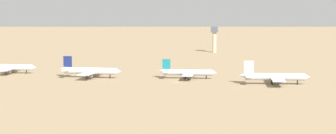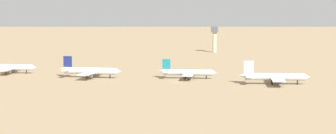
# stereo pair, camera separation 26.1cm
# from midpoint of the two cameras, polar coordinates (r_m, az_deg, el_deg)

# --- Properties ---
(ground) EXTENTS (4000.00, 4000.00, 0.00)m
(ground) POSITION_cam_midpoint_polar(r_m,az_deg,el_deg) (357.81, 0.77, -1.33)
(ground) COLOR #9E8460
(ridge_far_west) EXTENTS (361.08, 290.86, 72.51)m
(ridge_far_west) POSITION_cam_midpoint_polar(r_m,az_deg,el_deg) (1455.30, -8.47, 5.68)
(ridge_far_west) COLOR slate
(ridge_far_west) RESTS_ON ground
(parked_jet_orange_1) EXTENTS (34.54, 29.55, 11.47)m
(parked_jet_orange_1) POSITION_cam_midpoint_polar(r_m,az_deg,el_deg) (409.35, -13.61, -0.02)
(parked_jet_orange_1) COLOR silver
(parked_jet_orange_1) RESTS_ON ground
(parked_jet_navy_2) EXTENTS (37.09, 31.24, 12.25)m
(parked_jet_navy_2) POSITION_cam_midpoint_polar(r_m,az_deg,el_deg) (379.22, -6.75, -0.33)
(parked_jet_navy_2) COLOR silver
(parked_jet_navy_2) RESTS_ON ground
(parked_jet_teal_3) EXTENTS (33.28, 28.32, 11.01)m
(parked_jet_teal_3) POSITION_cam_midpoint_polar(r_m,az_deg,el_deg) (372.78, 1.68, -0.47)
(parked_jet_teal_3) COLOR silver
(parked_jet_teal_3) RESTS_ON ground
(parked_jet_white_4) EXTENTS (37.35, 31.97, 12.41)m
(parked_jet_white_4) POSITION_cam_midpoint_polar(r_m,az_deg,el_deg) (353.06, 9.15, -0.84)
(parked_jet_white_4) COLOR silver
(parked_jet_white_4) RESTS_ON ground
(control_tower) EXTENTS (5.20, 5.20, 21.28)m
(control_tower) POSITION_cam_midpoint_polar(r_m,az_deg,el_deg) (546.62, 4.05, 2.60)
(control_tower) COLOR #C6B793
(control_tower) RESTS_ON ground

